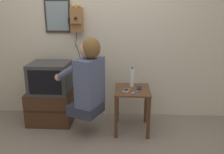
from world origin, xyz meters
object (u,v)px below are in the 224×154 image
Objects in this scene: cell_phone_held at (126,90)px; toothbrush at (135,93)px; wall_phone_antique at (76,19)px; water_bottle at (132,77)px; television at (50,78)px; person at (88,79)px; cell_phone_spare at (139,88)px; framed_picture at (58,16)px.

cell_phone_held is 0.14m from toothbrush.
wall_phone_antique is 2.85× the size of water_bottle.
television is at bearing -139.57° from wall_phone_antique.
person is 0.70m from cell_phone_spare.
toothbrush is at bearing -104.76° from cell_phone_spare.
television is 1.24m from cell_phone_spare.
framed_picture is 1.57m from toothbrush.
cell_phone_held is 0.97× the size of toothbrush.
cell_phone_held is at bearing -28.75° from framed_picture.
wall_phone_antique reaches higher than cell_phone_spare.
water_bottle is (0.79, -0.32, -0.74)m from wall_phone_antique.
water_bottle is at bearing 81.02° from cell_phone_held.
television reaches higher than cell_phone_spare.
person reaches higher than toothbrush.
water_bottle is (-0.10, 0.09, 0.12)m from cell_phone_spare.
framed_picture is (-0.52, 0.65, 0.73)m from person.
wall_phone_antique is 0.29m from framed_picture.
framed_picture is (0.06, 0.34, 0.82)m from television.
framed_picture is 1.74× the size of water_bottle.
wall_phone_antique is (0.35, 0.29, 0.78)m from television.
toothbrush is at bearing -14.24° from television.
wall_phone_antique is at bearing 40.43° from television.
television is 3.83× the size of toothbrush.
cell_phone_held is at bearing -7.30° from toothbrush.
framed_picture is 1.38m from water_bottle.
water_bottle is 0.29m from toothbrush.
cell_phone_spare is 0.93× the size of toothbrush.
person is 0.61m from toothbrush.
cell_phone_spare is at bearing -78.16° from toothbrush.
television is 0.69× the size of wall_phone_antique.
television is 4.13× the size of cell_phone_spare.
framed_picture is at bearing 163.76° from cell_phone_spare.
cell_phone_held is (1.06, -0.21, -0.09)m from television.
cell_phone_held is at bearing -147.39° from cell_phone_spare.
person reaches higher than television.
framed_picture is at bearing 1.86° from toothbrush.
television is 1.13× the size of framed_picture.
cell_phone_held is (0.47, 0.11, -0.18)m from person.
cell_phone_spare is 0.48× the size of water_bottle.
cell_phone_spare is at bearing -21.38° from framed_picture.
person is at bearing -68.22° from wall_phone_antique.
television reaches higher than toothbrush.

